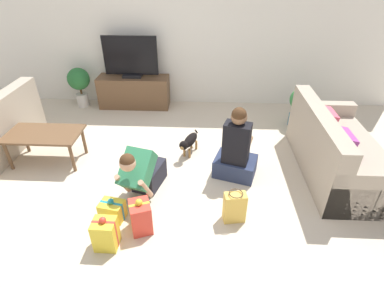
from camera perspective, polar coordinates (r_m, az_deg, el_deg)
name	(u,v)px	position (r m, az deg, el deg)	size (l,w,h in m)	color
ground_plane	(149,186)	(3.84, -8.27, -7.95)	(16.00, 16.00, 0.00)	beige
wall_back	(168,33)	(5.66, -4.52, 20.35)	(8.40, 0.06, 2.60)	white
sofa_right	(336,151)	(4.31, 25.69, -1.29)	(0.90, 1.82, 0.86)	tan
coffee_table	(44,136)	(4.49, -26.35, 1.31)	(0.98, 0.55, 0.45)	brown
tv_console	(134,92)	(5.81, -10.93, 9.74)	(1.30, 0.42, 0.58)	brown
tv	(131,59)	(5.61, -11.60, 15.56)	(0.96, 0.20, 0.73)	black
potted_plant_back_left	(79,82)	(6.01, -20.69, 10.95)	(0.40, 0.40, 0.74)	beige
potted_plant_corner_right	(300,105)	(5.27, 19.94, 7.00)	(0.37, 0.37, 0.66)	#336B84
person_kneeling	(142,172)	(3.57, -9.52, -5.23)	(0.50, 0.78, 0.73)	#23232D
person_sitting	(236,152)	(3.82, 8.40, -1.49)	(0.61, 0.58, 0.99)	#283351
dog	(189,142)	(4.26, -0.57, 0.46)	(0.27, 0.52, 0.32)	black
gift_box_a	(141,217)	(3.22, -9.75, -13.46)	(0.27, 0.29, 0.41)	red
gift_box_b	(112,210)	(3.44, -14.93, -12.09)	(0.29, 0.23, 0.27)	yellow
gift_box_c	(106,234)	(3.15, -16.14, -16.10)	(0.22, 0.20, 0.39)	yellow
gift_bag_a	(235,207)	(3.30, 8.12, -11.82)	(0.25, 0.17, 0.38)	#E5B74C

